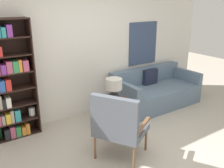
% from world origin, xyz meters
% --- Properties ---
extents(ground_plane, '(14.00, 14.00, 0.00)m').
position_xyz_m(ground_plane, '(0.00, 0.00, 0.00)').
color(ground_plane, '#B2A899').
extents(wall_back, '(6.40, 0.08, 2.70)m').
position_xyz_m(wall_back, '(0.02, 2.03, 1.35)').
color(wall_back, silver).
rests_on(wall_back, ground_plane).
extents(bookshelf, '(0.72, 0.30, 1.97)m').
position_xyz_m(bookshelf, '(-1.36, 1.84, 0.95)').
color(bookshelf, black).
rests_on(bookshelf, ground_plane).
extents(armchair, '(0.87, 0.90, 1.02)m').
position_xyz_m(armchair, '(-0.27, 0.31, 0.58)').
color(armchair, brown).
rests_on(armchair, ground_plane).
extents(couch, '(1.88, 0.94, 0.79)m').
position_xyz_m(couch, '(1.59, 1.53, 0.29)').
color(couch, slate).
rests_on(couch, ground_plane).
extents(side_table, '(0.59, 0.59, 0.50)m').
position_xyz_m(side_table, '(0.26, 1.18, 0.46)').
color(side_table, brown).
rests_on(side_table, ground_plane).
extents(table_lamp, '(0.30, 0.30, 0.40)m').
position_xyz_m(table_lamp, '(0.28, 1.23, 0.75)').
color(table_lamp, '#2D2D33').
rests_on(table_lamp, side_table).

